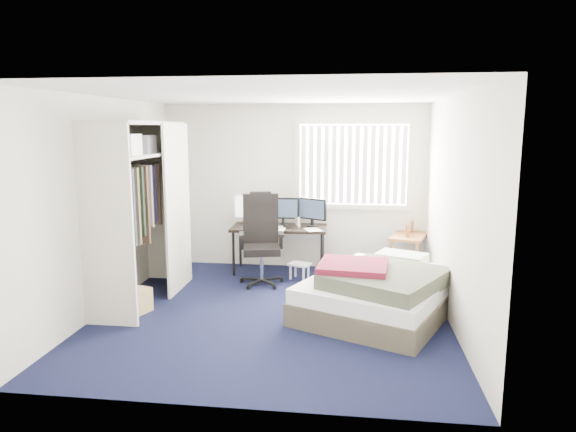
% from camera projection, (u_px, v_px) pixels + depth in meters
% --- Properties ---
extents(ground, '(4.20, 4.20, 0.00)m').
position_uv_depth(ground, '(273.00, 313.00, 6.03)').
color(ground, black).
rests_on(ground, ground).
extents(room_shell, '(4.20, 4.20, 4.20)m').
position_uv_depth(room_shell, '(272.00, 185.00, 5.77)').
color(room_shell, silver).
rests_on(room_shell, ground).
extents(window_assembly, '(1.72, 0.09, 1.32)m').
position_uv_depth(window_assembly, '(353.00, 165.00, 7.64)').
color(window_assembly, white).
rests_on(window_assembly, ground).
extents(closet, '(0.64, 1.84, 2.22)m').
position_uv_depth(closet, '(141.00, 193.00, 6.27)').
color(closet, beige).
rests_on(closet, ground).
extents(desk, '(1.44, 0.70, 1.15)m').
position_uv_depth(desk, '(280.00, 224.00, 7.64)').
color(desk, black).
rests_on(desk, ground).
extents(office_chair, '(0.71, 0.71, 1.27)m').
position_uv_depth(office_chair, '(261.00, 248.00, 7.13)').
color(office_chair, black).
rests_on(office_chair, ground).
extents(footstool, '(0.35, 0.31, 0.23)m').
position_uv_depth(footstool, '(299.00, 267.00, 7.34)').
color(footstool, white).
rests_on(footstool, ground).
extents(nightstand, '(0.69, 0.98, 0.79)m').
position_uv_depth(nightstand, '(410.00, 238.00, 7.53)').
color(nightstand, brown).
rests_on(nightstand, ground).
extents(bed, '(2.15, 2.39, 0.65)m').
position_uv_depth(bed, '(380.00, 290.00, 5.96)').
color(bed, '#464032').
rests_on(bed, ground).
extents(pine_box, '(0.45, 0.39, 0.28)m').
position_uv_depth(pine_box, '(133.00, 300.00, 6.05)').
color(pine_box, tan).
rests_on(pine_box, ground).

